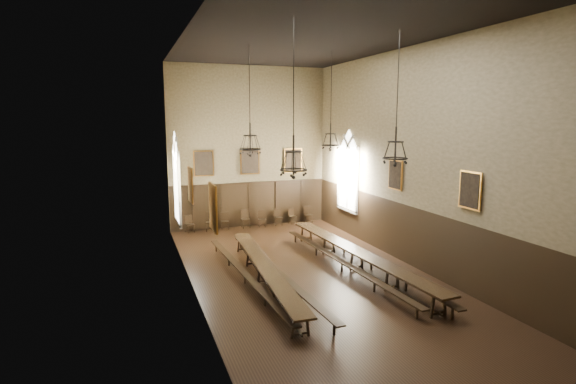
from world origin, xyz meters
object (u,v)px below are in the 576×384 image
table_right (357,260)px  chair_7 (308,218)px  chair_0 (190,227)px  chair_2 (225,224)px  chandelier_front_right (395,150)px  table_left (265,274)px  bench_left_outer (245,276)px  chair_5 (278,220)px  bench_right_inner (342,265)px  bench_left_inner (276,274)px  chair_4 (262,222)px  bench_right_outer (371,262)px  chair_3 (246,222)px  chandelier_back_left (250,143)px  chandelier_back_right (330,139)px  chandelier_front_left (294,160)px  chair_6 (293,219)px  chair_1 (210,225)px

table_right → chair_7: size_ratio=10.84×
table_right → chair_0: chair_0 is taller
chair_2 → chandelier_front_right: 12.46m
table_left → chair_0: bearing=100.1°
table_left → chair_2: bearing=87.6°
bench_left_outer → table_right: bearing=-0.7°
chair_0 → chair_5: 5.04m
bench_right_inner → chair_0: 9.83m
bench_left_inner → chair_5: size_ratio=10.46×
chair_4 → chair_7: bearing=9.5°
bench_right_outer → chair_3: 9.22m
chair_4 → bench_right_outer: bearing=-67.5°
chandelier_back_left → chandelier_back_right: bearing=10.4°
table_left → bench_right_outer: (4.57, 0.06, -0.07)m
chair_3 → chandelier_front_left: chandelier_front_left is taller
chair_2 → chair_5: 3.11m
table_right → chandelier_back_right: (0.06, 2.78, 4.80)m
chair_3 → chandelier_back_right: (2.50, -5.75, 4.91)m
chair_4 → chandelier_front_right: bearing=-72.6°
chair_3 → chair_7: bearing=-2.3°
table_right → bench_right_outer: bearing=-16.7°
bench_right_inner → chair_3: 8.70m
chair_3 → chair_6: 2.84m
chair_2 → chandelier_front_right: size_ratio=0.21×
chair_7 → chair_5: bearing=-179.1°
bench_left_inner → chandelier_back_left: 5.33m
bench_left_inner → chair_2: 8.67m
bench_left_inner → bench_right_inner: bearing=2.4°
chair_2 → chair_3: size_ratio=0.91×
bench_left_inner → chandelier_front_left: chandelier_front_left is taller
bench_right_inner → chandelier_front_right: (0.76, -2.35, 4.74)m
bench_left_outer → chair_6: (5.08, 8.48, -0.00)m
chair_5 → chandelier_back_right: 7.55m
chandelier_back_left → table_left: bearing=-93.4°
bench_right_outer → chandelier_back_left: bearing=153.2°
chandelier_back_right → chair_0: bearing=134.3°
chair_3 → chair_6: (2.84, 0.00, -0.04)m
bench_right_inner → chandelier_front_right: chandelier_front_right is taller
chair_1 → chandelier_back_right: bearing=-39.3°
chair_1 → chandelier_front_left: size_ratio=0.23×
bench_left_outer → bench_right_outer: bearing=-2.5°
chair_6 → table_left: bearing=-131.6°
chandelier_front_left → chair_1: bearing=92.9°
chair_3 → chair_5: size_ratio=1.07×
chair_4 → bench_right_inner: bearing=-75.4°
table_left → bench_left_outer: table_left is taller
chair_1 → table_right: bearing=-50.0°
table_right → chair_0: (-5.56, 8.54, -0.14)m
table_right → chandelier_back_left: size_ratio=2.49×
chair_2 → chandelier_front_left: chandelier_front_left is taller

